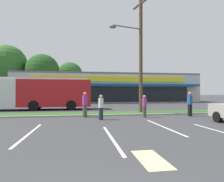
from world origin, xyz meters
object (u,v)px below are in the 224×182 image
object	(u,v)px
pedestrian_near_bench	(85,105)
pedestrian_far	(144,106)
pedestrian_mid	(101,107)
utility_pole	(139,51)
city_bus	(26,93)
pedestrian_by_pole	(190,104)

from	to	relation	value
pedestrian_near_bench	pedestrian_far	size ratio (longest dim) A/B	1.14
pedestrian_near_bench	pedestrian_mid	distance (m)	1.77
pedestrian_near_bench	pedestrian_far	bearing A→B (deg)	-35.81
utility_pole	pedestrian_mid	distance (m)	6.59
city_bus	pedestrian_near_bench	xyz separation A→B (m)	(5.76, -6.80, -0.86)
pedestrian_by_pole	pedestrian_far	xyz separation A→B (m)	(-3.57, -0.07, -0.11)
pedestrian_near_bench	pedestrian_far	distance (m)	4.27
utility_pole	pedestrian_far	xyz separation A→B (m)	(-0.38, -2.45, -4.52)
pedestrian_far	utility_pole	bearing A→B (deg)	-118.74
city_bus	pedestrian_near_bench	size ratio (longest dim) A/B	7.18
utility_pole	pedestrian_mid	xyz separation A→B (m)	(-3.58, -3.23, -4.50)
pedestrian_by_pole	utility_pole	bearing A→B (deg)	97.54
pedestrian_near_bench	city_bus	bearing A→B (deg)	103.68
pedestrian_by_pole	pedestrian_mid	world-z (taller)	pedestrian_by_pole
utility_pole	city_bus	size ratio (longest dim) A/B	0.77
pedestrian_mid	pedestrian_far	xyz separation A→B (m)	(3.21, 0.77, -0.02)
pedestrian_near_bench	pedestrian_by_pole	distance (m)	7.80
city_bus	pedestrian_mid	size ratio (longest dim) A/B	7.97
pedestrian_near_bench	pedestrian_by_pole	xyz separation A→B (m)	(7.78, -0.61, 0.00)
utility_pole	pedestrian_mid	size ratio (longest dim) A/B	6.11
pedestrian_by_pole	pedestrian_far	bearing A→B (deg)	135.41
utility_pole	pedestrian_by_pole	distance (m)	5.93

